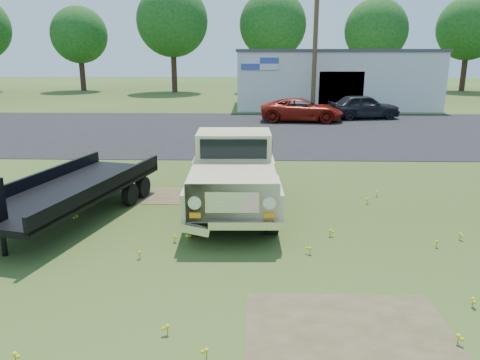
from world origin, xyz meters
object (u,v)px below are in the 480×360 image
(flatbed_trailer, at_px, (70,186))
(dark_sedan, at_px, (363,107))
(vintage_pickup_truck, at_px, (234,171))
(red_pickup, at_px, (302,110))

(flatbed_trailer, height_order, dark_sedan, flatbed_trailer)
(vintage_pickup_truck, bearing_deg, flatbed_trailer, -169.75)
(flatbed_trailer, bearing_deg, dark_sedan, 72.21)
(dark_sedan, bearing_deg, red_pickup, 98.13)
(vintage_pickup_truck, height_order, dark_sedan, vintage_pickup_truck)
(red_pickup, xyz_separation_m, dark_sedan, (3.87, 1.27, 0.07))
(vintage_pickup_truck, bearing_deg, red_pickup, 76.74)
(flatbed_trailer, distance_m, dark_sedan, 21.25)
(vintage_pickup_truck, xyz_separation_m, dark_sedan, (7.19, 17.30, -0.28))
(vintage_pickup_truck, relative_size, red_pickup, 1.18)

